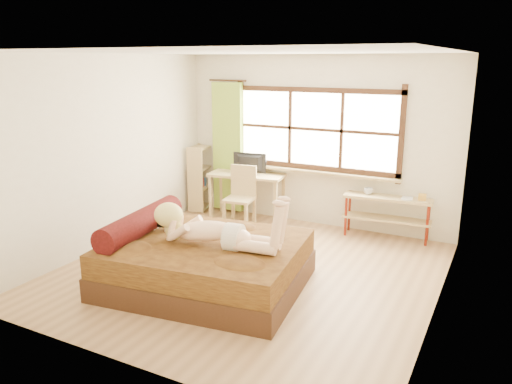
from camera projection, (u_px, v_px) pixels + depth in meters
The scene contains 18 objects.
floor at pixel (249, 272), 6.35m from camera, with size 4.50×4.50×0.00m, color #9E754C.
ceiling at pixel (248, 52), 5.66m from camera, with size 4.50×4.50×0.00m, color white.
wall_back at pixel (315, 142), 7.93m from camera, with size 4.50×4.50×0.00m, color silver.
wall_front at pixel (118, 219), 4.07m from camera, with size 4.50×4.50×0.00m, color silver.
wall_left at pixel (108, 153), 7.00m from camera, with size 4.50×4.50×0.00m, color silver.
wall_right at pixel (446, 190), 5.00m from camera, with size 4.50×4.50×0.00m, color silver.
window at pixel (315, 132), 7.86m from camera, with size 2.80×0.16×1.46m.
curtain at pixel (228, 148), 8.57m from camera, with size 0.55×0.10×2.20m, color olive.
bed at pixel (202, 261), 5.91m from camera, with size 2.44×2.05×0.85m.
woman at pixel (214, 217), 5.63m from camera, with size 1.56×0.45×0.67m, color beige, non-canonical shape.
kitten at pixel (161, 220), 6.20m from camera, with size 0.33×0.13×0.27m, color black, non-canonical shape.
desk at pixel (247, 180), 8.33m from camera, with size 1.31×0.73×0.78m.
monitor at pixel (249, 163), 8.30m from camera, with size 0.58×0.08×0.33m, color black.
chair at pixel (241, 193), 8.01m from camera, with size 0.49×0.49×0.98m.
pipe_shelf at pixel (388, 208), 7.45m from camera, with size 1.31×0.44×0.73m.
cup at pixel (368, 191), 7.53m from camera, with size 0.13×0.13×0.10m, color gray.
book at pixel (402, 198), 7.31m from camera, with size 0.16×0.21×0.02m, color gray.
bookshelf at pixel (200, 177), 8.88m from camera, with size 0.37×0.55×1.15m.
Camera 1 is at (2.79, -5.17, 2.61)m, focal length 35.00 mm.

